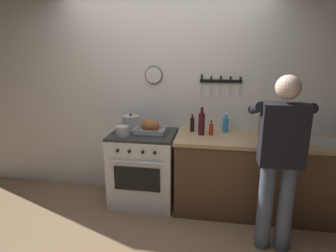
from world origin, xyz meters
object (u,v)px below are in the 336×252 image
at_px(cutting_board, 273,141).
at_px(bottle_wine_red, 202,123).
at_px(roasting_pan, 150,127).
at_px(bottle_olive_oil, 261,124).
at_px(bottle_soy_sauce, 192,124).
at_px(bottle_hot_sauce, 211,129).
at_px(saucepan, 123,131).
at_px(stove, 144,168).
at_px(person_cook, 280,154).
at_px(stock_pot, 131,123).
at_px(bottle_dish_soap, 225,124).

height_order(cutting_board, bottle_wine_red, bottle_wine_red).
bearing_deg(roasting_pan, cutting_board, -4.23).
distance_m(roasting_pan, bottle_olive_oil, 1.29).
relative_size(bottle_wine_red, bottle_soy_sauce, 1.54).
bearing_deg(cutting_board, bottle_hot_sauce, 167.53).
xyz_separation_m(roasting_pan, saucepan, (-0.29, -0.15, -0.01)).
xyz_separation_m(roasting_pan, cutting_board, (1.37, -0.10, -0.06)).
height_order(stove, roasting_pan, roasting_pan).
distance_m(person_cook, bottle_hot_sauce, 0.92).
xyz_separation_m(roasting_pan, bottle_olive_oil, (1.28, 0.17, 0.06)).
distance_m(stock_pot, cutting_board, 1.66).
height_order(person_cook, roasting_pan, person_cook).
bearing_deg(person_cook, bottle_olive_oil, 4.79).
bearing_deg(person_cook, saucepan, 74.75).
bearing_deg(cutting_board, bottle_wine_red, 169.65).
relative_size(saucepan, bottle_soy_sauce, 0.72).
relative_size(person_cook, bottle_wine_red, 5.11).
xyz_separation_m(stock_pot, bottle_hot_sauce, (0.98, -0.07, -0.02)).
relative_size(stove, roasting_pan, 2.56).
xyz_separation_m(person_cook, stock_pot, (-1.61, 0.74, 0.04)).
bearing_deg(stock_pot, bottle_wine_red, -4.96).
height_order(bottle_dish_soap, bottle_olive_oil, bottle_olive_oil).
bearing_deg(saucepan, cutting_board, 1.76).
bearing_deg(bottle_wine_red, bottle_dish_soap, 29.89).
xyz_separation_m(cutting_board, bottle_soy_sauce, (-0.89, 0.26, 0.08)).
xyz_separation_m(roasting_pan, bottle_soy_sauce, (0.48, 0.16, 0.02)).
xyz_separation_m(saucepan, bottle_dish_soap, (1.17, 0.35, 0.04)).
xyz_separation_m(person_cook, bottle_hot_sauce, (-0.63, 0.67, 0.02)).
bearing_deg(saucepan, bottle_soy_sauce, 22.16).
xyz_separation_m(stove, bottle_olive_oil, (1.37, 0.18, 0.58)).
distance_m(cutting_board, bottle_hot_sauce, 0.68).
xyz_separation_m(person_cook, bottle_wine_red, (-0.74, 0.66, 0.08)).
relative_size(saucepan, bottle_hot_sauce, 0.87).
height_order(saucepan, bottle_olive_oil, bottle_olive_oil).
relative_size(roasting_pan, bottle_hot_sauce, 2.03).
height_order(stove, bottle_dish_soap, bottle_dish_soap).
distance_m(saucepan, cutting_board, 1.66).
relative_size(roasting_pan, bottle_wine_red, 1.08).
relative_size(stock_pot, cutting_board, 0.57).
relative_size(person_cook, bottle_hot_sauce, 9.57).
distance_m(person_cook, saucepan, 1.69).
bearing_deg(stove, bottle_hot_sauce, 3.70).
height_order(person_cook, cutting_board, person_cook).
bearing_deg(bottle_soy_sauce, stove, -163.52).
bearing_deg(bottle_dish_soap, roasting_pan, -167.17).
relative_size(cutting_board, bottle_soy_sauce, 1.70).
bearing_deg(bottle_wine_red, roasting_pan, -176.18).
bearing_deg(cutting_board, bottle_olive_oil, 108.25).
bearing_deg(bottle_dish_soap, cutting_board, -31.13).
bearing_deg(bottle_dish_soap, stove, -167.96).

